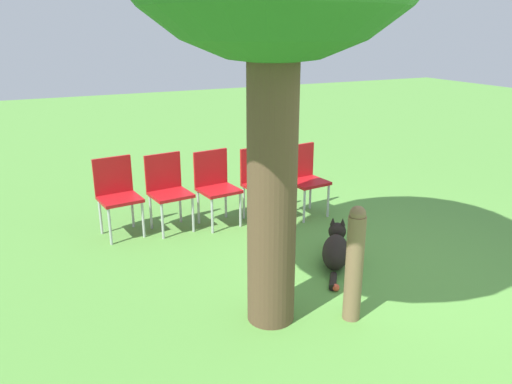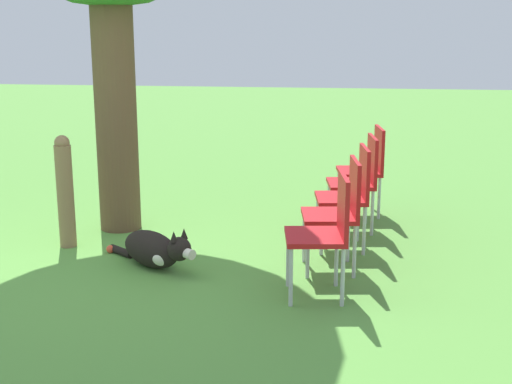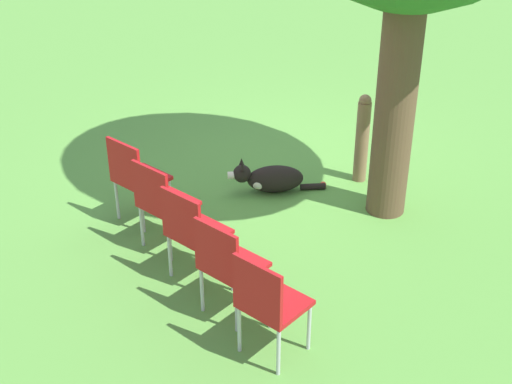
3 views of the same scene
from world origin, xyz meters
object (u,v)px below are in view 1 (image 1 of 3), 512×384
Objects in this scene: red_chair_0 at (304,175)px; tennis_ball at (336,287)px; red_chair_1 at (261,179)px; red_chair_2 at (215,183)px; fence_post at (354,263)px; red_chair_3 at (168,187)px; red_chair_4 at (117,191)px; dog at (336,249)px.

red_chair_0 is 2.06m from tennis_ball.
red_chair_1 and red_chair_2 have the same top height.
red_chair_3 is at bearing 17.73° from fence_post.
fence_post is 0.65m from tennis_ball.
red_chair_3 is 0.57m from red_chair_4.
red_chair_1 is at bearing 73.97° from red_chair_4.
red_chair_3 is at bearing -106.03° from red_chair_0.
red_chair_2 reaches higher than dog.
dog is 12.96× the size of tennis_ball.
dog is 1.51m from red_chair_1.
red_chair_2 is at bearing -106.03° from red_chair_0.
red_chair_0 is (2.28, -0.88, 0.02)m from fence_post.
fence_post reaches higher than red_chair_3.
red_chair_3 reaches higher than tennis_ball.
dog reaches higher than tennis_ball.
red_chair_3 is at bearing 73.97° from red_chair_4.
fence_post is 2.47m from red_chair_2.
red_chair_0 is at bearing 73.97° from red_chair_1.
fence_post is 1.11× the size of red_chair_2.
red_chair_2 reaches higher than tennis_ball.
red_chair_2 is at bearing 60.88° from dog.
red_chair_4 is at bearing 83.15° from dog.
red_chair_1 is at bearing 41.86° from dog.
red_chair_3 is (1.64, 1.27, 0.37)m from dog.
red_chair_1 is at bearing -106.03° from red_chair_0.
red_chair_1 is at bearing -7.60° from fence_post.
red_chair_0 and red_chair_3 have the same top height.
dog is 1.08m from fence_post.
tennis_ball is at bearing 27.35° from red_chair_4.
red_chair_1 is at bearing 73.97° from red_chair_2.
red_chair_1 is (2.37, -0.32, 0.02)m from fence_post.
red_chair_0 is 1.14m from red_chair_2.
tennis_ball is at bearing 17.05° from red_chair_3.
red_chair_0 is 1.72m from red_chair_3.
red_chair_4 is (0.35, 2.26, 0.00)m from red_chair_0.
dog is at bearing 17.41° from red_chair_2.
fence_post is at bearing 162.13° from tennis_ball.
red_chair_4 is at bearing -106.03° from red_chair_0.
red_chair_4 is (0.27, 1.70, 0.00)m from red_chair_1.
red_chair_2 is at bearing 10.76° from tennis_ball.
red_chair_3 is 2.37m from tennis_ball.
red_chair_3 is (2.55, 0.81, 0.02)m from fence_post.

